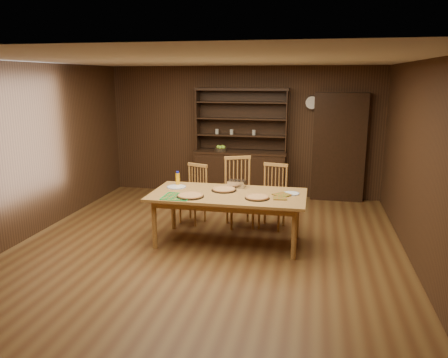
% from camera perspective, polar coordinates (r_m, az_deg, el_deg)
% --- Properties ---
extents(floor, '(6.00, 6.00, 0.00)m').
position_cam_1_polar(floor, '(6.37, -2.10, -8.78)').
color(floor, brown).
rests_on(floor, ground).
extents(room_shell, '(6.00, 6.00, 6.00)m').
position_cam_1_polar(room_shell, '(5.96, -2.23, 5.42)').
color(room_shell, silver).
rests_on(room_shell, floor).
extents(china_hutch, '(1.84, 0.52, 2.17)m').
position_cam_1_polar(china_hutch, '(8.79, 2.17, 1.45)').
color(china_hutch, black).
rests_on(china_hutch, floor).
extents(doorway, '(1.00, 0.18, 2.10)m').
position_cam_1_polar(doorway, '(8.75, 14.76, 3.99)').
color(doorway, black).
rests_on(doorway, floor).
extents(wall_clock, '(0.30, 0.05, 0.30)m').
position_cam_1_polar(wall_clock, '(8.70, 11.41, 9.75)').
color(wall_clock, black).
rests_on(wall_clock, room_shell).
extents(dining_table, '(2.22, 1.11, 0.75)m').
position_cam_1_polar(dining_table, '(6.29, 0.53, -2.49)').
color(dining_table, '#BB8641').
rests_on(dining_table, floor).
extents(chair_left, '(0.50, 0.49, 0.98)m').
position_cam_1_polar(chair_left, '(7.30, -3.83, -1.66)').
color(chair_left, '#BF8A41').
rests_on(chair_left, floor).
extents(chair_center, '(0.60, 0.59, 1.13)m').
position_cam_1_polar(chair_center, '(7.11, 1.95, -1.33)').
color(chair_center, '#BF8A41').
rests_on(chair_center, floor).
extents(chair_right, '(0.49, 0.48, 1.03)m').
position_cam_1_polar(chair_right, '(7.08, 6.48, -1.94)').
color(chair_right, '#BF8A41').
rests_on(chair_right, floor).
extents(pizza_left, '(0.38, 0.38, 0.04)m').
position_cam_1_polar(pizza_left, '(6.11, -4.42, -2.18)').
color(pizza_left, black).
rests_on(pizza_left, dining_table).
extents(pizza_right, '(0.34, 0.34, 0.04)m').
position_cam_1_polar(pizza_right, '(6.03, 4.36, -2.40)').
color(pizza_right, black).
rests_on(pizza_right, dining_table).
extents(pizza_center, '(0.37, 0.37, 0.04)m').
position_cam_1_polar(pizza_center, '(6.43, 0.00, -1.37)').
color(pizza_center, black).
rests_on(pizza_center, dining_table).
extents(cooling_rack, '(0.49, 0.49, 0.02)m').
position_cam_1_polar(cooling_rack, '(6.12, -6.15, -2.28)').
color(cooling_rack, green).
rests_on(cooling_rack, dining_table).
extents(plate_left, '(0.29, 0.29, 0.02)m').
position_cam_1_polar(plate_left, '(6.65, -6.23, -1.02)').
color(plate_left, white).
rests_on(plate_left, dining_table).
extents(plate_right, '(0.24, 0.24, 0.02)m').
position_cam_1_polar(plate_right, '(6.31, 8.76, -1.87)').
color(plate_right, white).
rests_on(plate_right, dining_table).
extents(foil_dish, '(0.27, 0.20, 0.10)m').
position_cam_1_polar(foil_dish, '(6.62, 1.67, -0.63)').
color(foil_dish, silver).
rests_on(foil_dish, dining_table).
extents(juice_bottle, '(0.06, 0.06, 0.22)m').
position_cam_1_polar(juice_bottle, '(6.76, -6.07, 0.03)').
color(juice_bottle, '#FFA50D').
rests_on(juice_bottle, dining_table).
extents(pot_holder_a, '(0.21, 0.21, 0.01)m').
position_cam_1_polar(pot_holder_a, '(6.06, 7.30, -2.49)').
color(pot_holder_a, red).
rests_on(pot_holder_a, dining_table).
extents(pot_holder_b, '(0.31, 0.31, 0.02)m').
position_cam_1_polar(pot_holder_b, '(6.23, 7.62, -2.05)').
color(pot_holder_b, red).
rests_on(pot_holder_b, dining_table).
extents(fruit_bowl, '(0.25, 0.25, 0.12)m').
position_cam_1_polar(fruit_bowl, '(8.73, -0.41, 3.98)').
color(fruit_bowl, black).
rests_on(fruit_bowl, china_hutch).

